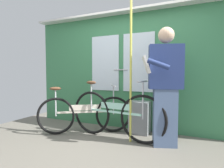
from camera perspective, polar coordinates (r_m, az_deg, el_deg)
name	(u,v)px	position (r m, az deg, el deg)	size (l,w,h in m)	color
ground_plane	(104,153)	(2.75, -2.40, -20.29)	(5.28, 3.99, 0.04)	#666056
train_door_wall	(131,68)	(3.63, 5.93, 4.82)	(4.28, 0.28, 2.26)	#387A4C
bicycle_near_door	(85,114)	(3.42, -8.37, -9.03)	(1.45, 0.94, 0.87)	black
bicycle_leaning_behind	(115,114)	(3.12, 0.81, -9.28)	(1.73, 0.44, 0.97)	black
passenger_reading_newspaper	(165,84)	(2.82, 15.91, -0.02)	(0.63, 0.58, 1.75)	slate
trash_bin_by_wall	(140,117)	(3.44, 8.51, -10.07)	(0.35, 0.28, 0.58)	gray
handrail_pole	(131,72)	(2.91, 5.78, 3.81)	(0.04, 0.04, 2.22)	#C6C14C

